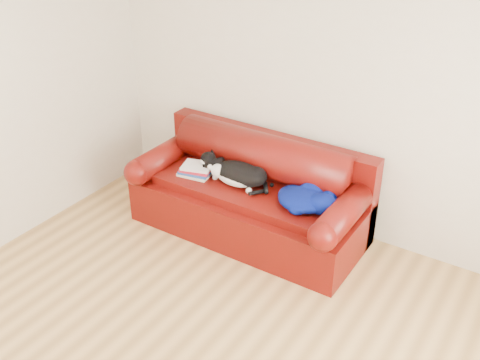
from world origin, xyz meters
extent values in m
plane|color=olive|center=(0.00, 0.00, 0.00)|extent=(4.50, 4.50, 0.00)
cube|color=beige|center=(0.00, 2.00, 1.30)|extent=(4.50, 0.02, 2.60)
cube|color=#430E02|center=(-0.52, 1.50, 0.21)|extent=(2.10, 0.90, 0.42)
cube|color=#430E02|center=(-0.52, 1.45, 0.45)|extent=(1.66, 0.62, 0.10)
cylinder|color=black|center=(-1.45, 1.17, 0.03)|extent=(0.06, 0.06, 0.05)
cylinder|color=black|center=(0.41, 1.17, 0.03)|extent=(0.06, 0.06, 0.05)
cylinder|color=black|center=(-1.45, 1.83, 0.03)|extent=(0.06, 0.06, 0.05)
cylinder|color=black|center=(0.41, 1.83, 0.03)|extent=(0.06, 0.06, 0.05)
cube|color=#430E02|center=(-0.52, 1.86, 0.42)|extent=(2.10, 0.18, 0.85)
cylinder|color=#430E02|center=(-0.52, 1.75, 0.68)|extent=(1.70, 0.40, 0.40)
cylinder|color=#430E02|center=(-1.45, 1.50, 0.54)|extent=(0.24, 0.88, 0.24)
sphere|color=#430E02|center=(-1.45, 1.06, 0.54)|extent=(0.24, 0.24, 0.24)
cylinder|color=#430E02|center=(0.41, 1.50, 0.54)|extent=(0.24, 0.88, 0.24)
sphere|color=#430E02|center=(0.41, 1.06, 0.54)|extent=(0.24, 0.24, 0.24)
cube|color=beige|center=(-1.02, 1.39, 0.51)|extent=(0.32, 0.26, 0.02)
cube|color=white|center=(-1.02, 1.39, 0.51)|extent=(0.30, 0.25, 0.02)
cube|color=#1D499E|center=(-1.02, 1.39, 0.54)|extent=(0.32, 0.27, 0.02)
cube|color=white|center=(-1.02, 1.39, 0.54)|extent=(0.30, 0.25, 0.02)
cube|color=red|center=(-1.02, 1.39, 0.56)|extent=(0.32, 0.27, 0.02)
cube|color=white|center=(-1.02, 1.39, 0.56)|extent=(0.30, 0.26, 0.02)
cube|color=silver|center=(-1.02, 1.39, 0.59)|extent=(0.31, 0.27, 0.02)
cube|color=white|center=(-1.02, 1.39, 0.59)|extent=(0.30, 0.26, 0.02)
ellipsoid|color=black|center=(-0.59, 1.45, 0.60)|extent=(0.53, 0.34, 0.20)
ellipsoid|color=silver|center=(-0.60, 1.39, 0.56)|extent=(0.36, 0.21, 0.13)
ellipsoid|color=silver|center=(-0.78, 1.39, 0.61)|extent=(0.16, 0.15, 0.13)
ellipsoid|color=black|center=(-0.45, 1.49, 0.59)|extent=(0.23, 0.23, 0.17)
ellipsoid|color=black|center=(-0.91, 1.40, 0.67)|extent=(0.16, 0.15, 0.13)
ellipsoid|color=silver|center=(-0.93, 1.36, 0.65)|extent=(0.08, 0.07, 0.05)
sphere|color=#BF7272|center=(-0.95, 1.36, 0.65)|extent=(0.02, 0.02, 0.02)
cone|color=black|center=(-0.89, 1.37, 0.73)|extent=(0.06, 0.06, 0.06)
cone|color=black|center=(-0.90, 1.44, 0.73)|extent=(0.06, 0.06, 0.06)
cylinder|color=black|center=(-0.34, 1.47, 0.53)|extent=(0.13, 0.16, 0.04)
sphere|color=silver|center=(-0.82, 1.36, 0.52)|extent=(0.05, 0.05, 0.05)
sphere|color=silver|center=(-0.44, 1.36, 0.52)|extent=(0.05, 0.05, 0.05)
ellipsoid|color=#020C46|center=(0.06, 1.43, 0.57)|extent=(0.53, 0.50, 0.14)
ellipsoid|color=#020C46|center=(0.22, 1.43, 0.58)|extent=(0.32, 0.30, 0.16)
ellipsoid|color=#020C46|center=(-0.06, 1.47, 0.55)|extent=(0.34, 0.37, 0.11)
ellipsoid|color=#020C46|center=(0.06, 1.56, 0.58)|extent=(0.27, 0.23, 0.16)
ellipsoid|color=#020C46|center=(0.06, 1.31, 0.55)|extent=(0.21, 0.22, 0.11)
ellipsoid|color=white|center=(0.16, 1.38, 0.59)|extent=(0.20, 0.12, 0.05)
camera|label=1|loc=(1.76, -2.20, 2.98)|focal=42.00mm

